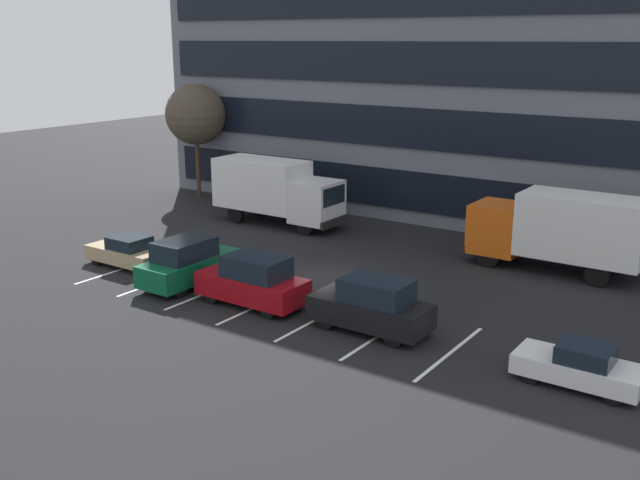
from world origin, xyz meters
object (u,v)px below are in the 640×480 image
Objects in this scene: box_truck_orange at (560,228)px; box_truck_white at (276,189)px; suv_maroon at (253,281)px; bare_tree at (196,115)px; suv_forest at (188,263)px; sedan_white at (580,366)px; suv_black at (372,306)px; sedan_tan at (128,252)px.

box_truck_white is at bearing -179.25° from box_truck_orange.
box_truck_orange is 1.74× the size of suv_maroon.
bare_tree reaches higher than suv_maroon.
suv_maroon is at bearing -4.65° from suv_forest.
box_truck_white is at bearing 151.86° from sedan_white.
bare_tree is at bearing 132.30° from suv_forest.
suv_black is at bearing 0.17° from suv_forest.
sedan_white is at bearing -0.38° from suv_forest.
suv_maroon is at bearing -179.07° from sedan_white.
suv_maroon is (-12.97, -0.21, 0.35)m from sedan_white.
suv_black is (12.95, -10.84, -1.10)m from box_truck_white.
box_truck_orange is at bearing 41.00° from suv_forest.
suv_maroon is at bearing -55.95° from box_truck_white.
box_truck_white is 13.55m from suv_maroon.
suv_maroon is 3.98m from suv_forest.
bare_tree is (-16.77, 14.39, 4.55)m from suv_maroon.
bare_tree reaches higher than suv_black.
sedan_white is at bearing -1.05° from suv_black.
suv_forest reaches higher than suv_maroon.
box_truck_orange is 12.04m from sedan_white.
sedan_white is 0.84× the size of suv_maroon.
box_truck_white is 16.35m from box_truck_orange.
suv_forest is 0.61× the size of bare_tree.
sedan_tan is at bearing 175.40° from suv_forest.
suv_black is at bearing -107.10° from box_truck_orange.
sedan_white is 7.60m from suv_black.
sedan_tan reaches higher than sedan_white.
box_truck_white is at bearing 86.11° from sedan_tan.
box_truck_white reaches higher than sedan_tan.
box_truck_orange is 11.62m from suv_black.
box_truck_white is 2.06× the size of sedan_white.
suv_maroon is at bearing -40.64° from bare_tree.
suv_maroon is at bearing -176.28° from suv_black.
box_truck_orange is (16.35, 0.22, 0.01)m from box_truck_white.
box_truck_orange is 14.44m from suv_maroon.
suv_black is (-7.59, 0.14, 0.33)m from sedan_white.
box_truck_white is at bearing 124.05° from suv_maroon.
box_truck_white is 1.73× the size of suv_maroon.
sedan_tan is at bearing -147.82° from box_truck_orange.
box_truck_orange is 1.05× the size of bare_tree.
sedan_tan is 0.90× the size of suv_maroon.
suv_forest is (4.31, -0.35, 0.32)m from sedan_tan.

